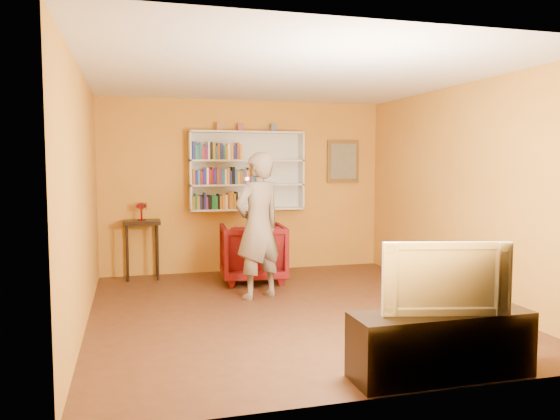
# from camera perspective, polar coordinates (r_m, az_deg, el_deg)

# --- Properties ---
(room_shell) EXTENTS (5.30, 5.80, 2.88)m
(room_shell) POSITION_cam_1_polar(r_m,az_deg,el_deg) (6.31, 0.98, -1.46)
(room_shell) COLOR #442615
(room_shell) RESTS_ON ground
(bookshelf) EXTENTS (1.80, 0.29, 1.23)m
(bookshelf) POSITION_cam_1_polar(r_m,az_deg,el_deg) (8.61, -3.55, 4.08)
(bookshelf) COLOR silver
(bookshelf) RESTS_ON room_shell
(books_row_lower) EXTENTS (0.73, 0.19, 0.27)m
(books_row_lower) POSITION_cam_1_polar(r_m,az_deg,el_deg) (8.44, -6.60, 0.88)
(books_row_lower) COLOR #C08721
(books_row_lower) RESTS_ON bookshelf
(books_row_middle) EXTENTS (0.99, 0.19, 0.27)m
(books_row_middle) POSITION_cam_1_polar(r_m,az_deg,el_deg) (8.44, -5.77, 3.50)
(books_row_middle) COLOR #944C1A
(books_row_middle) RESTS_ON bookshelf
(books_row_upper) EXTENTS (0.77, 0.19, 0.27)m
(books_row_upper) POSITION_cam_1_polar(r_m,az_deg,el_deg) (8.43, -6.58, 6.06)
(books_row_upper) COLOR navy
(books_row_upper) RESTS_ON bookshelf
(ornament_left) EXTENTS (0.09, 0.09, 0.12)m
(ornament_left) POSITION_cam_1_polar(r_m,az_deg,el_deg) (8.50, -6.37, 8.64)
(ornament_left) COLOR #9C5D2C
(ornament_left) RESTS_ON bookshelf
(ornament_centre) EXTENTS (0.08, 0.08, 0.11)m
(ornament_centre) POSITION_cam_1_polar(r_m,az_deg,el_deg) (8.55, -4.17, 8.61)
(ornament_centre) COLOR #9B334C
(ornament_centre) RESTS_ON bookshelf
(ornament_right) EXTENTS (0.08, 0.08, 0.12)m
(ornament_right) POSITION_cam_1_polar(r_m,az_deg,el_deg) (8.67, -0.72, 8.57)
(ornament_right) COLOR #4A567C
(ornament_right) RESTS_ON bookshelf
(framed_painting) EXTENTS (0.55, 0.05, 0.70)m
(framed_painting) POSITION_cam_1_polar(r_m,az_deg,el_deg) (9.14, 6.60, 5.08)
(framed_painting) COLOR brown
(framed_painting) RESTS_ON room_shell
(console_table) EXTENTS (0.53, 0.41, 0.88)m
(console_table) POSITION_cam_1_polar(r_m,az_deg,el_deg) (8.33, -14.24, -2.09)
(console_table) COLOR black
(console_table) RESTS_ON ground
(ruby_lustre) EXTENTS (0.17, 0.16, 0.27)m
(ruby_lustre) POSITION_cam_1_polar(r_m,az_deg,el_deg) (8.30, -14.29, 0.26)
(ruby_lustre) COLOR maroon
(ruby_lustre) RESTS_ON console_table
(armchair) EXTENTS (0.98, 1.01, 0.84)m
(armchair) POSITION_cam_1_polar(r_m,az_deg,el_deg) (7.95, -2.85, -4.47)
(armchair) COLOR #4E050B
(armchair) RESTS_ON ground
(person) EXTENTS (0.80, 0.69, 1.86)m
(person) POSITION_cam_1_polar(r_m,az_deg,el_deg) (6.90, -2.31, -1.65)
(person) COLOR #6E5E50
(person) RESTS_ON ground
(game_remote) EXTENTS (0.04, 0.15, 0.04)m
(game_remote) POSITION_cam_1_polar(r_m,az_deg,el_deg) (6.47, -3.58, 3.29)
(game_remote) COLOR white
(game_remote) RESTS_ON person
(tv_cabinet) EXTENTS (1.48, 0.44, 0.53)m
(tv_cabinet) POSITION_cam_1_polar(r_m,az_deg,el_deg) (4.69, 16.45, -13.31)
(tv_cabinet) COLOR black
(tv_cabinet) RESTS_ON ground
(television) EXTENTS (1.01, 0.37, 0.58)m
(television) POSITION_cam_1_polar(r_m,az_deg,el_deg) (4.55, 16.62, -6.66)
(television) COLOR black
(television) RESTS_ON tv_cabinet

